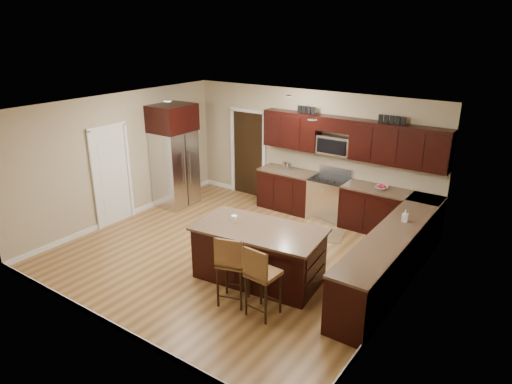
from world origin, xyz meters
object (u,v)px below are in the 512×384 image
Objects in this scene: range at (328,198)px; stool_right at (261,274)px; refrigerator at (174,155)px; island at (259,255)px; stool_mid at (232,263)px.

range is 3.86m from stool_right.
stool_right is at bearing -31.48° from refrigerator.
stool_mid is (0.09, -0.84, 0.28)m from island.
refrigerator reaches higher than stool_right.
island is (0.19, -2.92, -0.04)m from range.
stool_right is at bearing -17.89° from stool_mid.
stool_right reaches higher than island.
island is at bearing 129.17° from stool_right.
refrigerator reaches higher than stool_mid.
refrigerator is (-4.10, 2.51, 0.51)m from stool_right.
island is 0.94× the size of refrigerator.
range is 0.47× the size of refrigerator.
island is at bearing -86.31° from range.
stool_mid is 1.02× the size of stool_right.
range is 2.93m from island.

